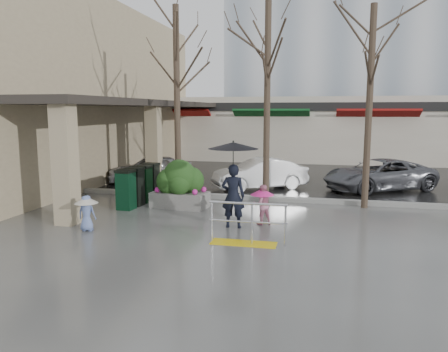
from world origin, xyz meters
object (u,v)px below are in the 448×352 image
at_px(handrail, 246,229).
at_px(car_c, 379,175).
at_px(woman, 233,175).
at_px(child_pink, 262,202).
at_px(child_blue, 87,209).
at_px(tree_mideast, 372,57).
at_px(news_boxes, 139,185).
at_px(car_b, 260,174).
at_px(planter, 180,185).
at_px(tree_midwest, 268,48).
at_px(tree_west, 176,56).
at_px(car_a, 150,169).

xyz_separation_m(handrail, car_c, (3.96, 8.25, 0.25)).
bearing_deg(woman, car_c, -127.02).
xyz_separation_m(child_pink, child_blue, (-4.47, -1.73, -0.05)).
distance_m(tree_mideast, car_c, 5.52).
relative_size(news_boxes, car_b, 0.62).
height_order(child_pink, planter, planter).
relative_size(tree_midwest, news_boxes, 2.95).
xyz_separation_m(handrail, news_boxes, (-4.40, 3.69, 0.28)).
bearing_deg(news_boxes, tree_west, 50.88).
relative_size(child_pink, car_a, 0.31).
bearing_deg(planter, woman, -42.96).
distance_m(tree_mideast, car_a, 10.21).
height_order(child_pink, child_blue, child_pink).
bearing_deg(car_b, car_c, 69.30).
xyz_separation_m(planter, car_a, (-2.82, 4.28, -0.14)).
height_order(tree_midwest, planter, tree_midwest).
distance_m(planter, car_a, 5.13).
bearing_deg(tree_mideast, woman, -137.84).
height_order(child_blue, news_boxes, news_boxes).
relative_size(car_a, car_b, 0.97).
xyz_separation_m(car_a, car_c, (9.63, 0.49, 0.00)).
bearing_deg(tree_midwest, tree_mideast, -0.00).
distance_m(woman, planter, 3.12).
xyz_separation_m(handrail, planter, (-2.84, 3.48, 0.39)).
distance_m(child_pink, child_blue, 4.80).
distance_m(child_pink, car_c, 7.42).
relative_size(tree_west, woman, 2.83).
bearing_deg(news_boxes, child_pink, -17.36).
relative_size(tree_west, tree_mideast, 1.05).
height_order(child_blue, car_b, car_b).
xyz_separation_m(child_pink, car_b, (-0.87, 5.53, -0.03)).
distance_m(woman, child_blue, 4.03).
relative_size(tree_midwest, car_c, 1.54).
distance_m(tree_midwest, tree_mideast, 3.32).
xyz_separation_m(tree_mideast, woman, (-3.76, -3.40, -3.40)).
height_order(handrail, child_blue, handrail).
bearing_deg(news_boxes, child_blue, -85.13).
bearing_deg(car_b, child_pink, -21.45).
relative_size(child_pink, news_boxes, 0.48).
height_order(tree_mideast, news_boxes, tree_mideast).
distance_m(child_blue, car_c, 11.59).
bearing_deg(tree_west, woman, -51.09).
distance_m(tree_midwest, planter, 5.38).
height_order(tree_west, planter, tree_west).
height_order(tree_mideast, child_pink, tree_mideast).
height_order(child_pink, car_a, car_a).
bearing_deg(car_b, planter, -58.17).
xyz_separation_m(car_a, car_b, (4.91, -0.32, 0.00)).
bearing_deg(planter, tree_west, 111.27).
xyz_separation_m(woman, car_a, (-5.05, 6.36, -0.83)).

